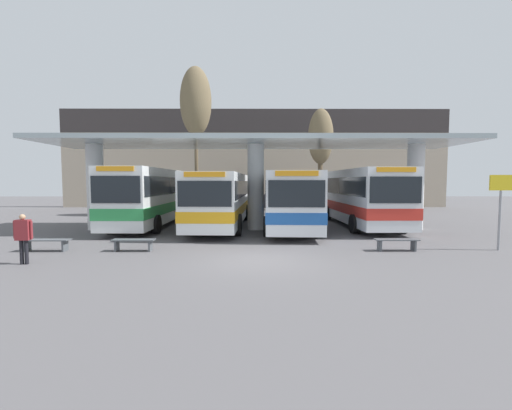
{
  "coord_description": "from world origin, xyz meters",
  "views": [
    {
      "loc": [
        -0.08,
        -11.57,
        2.68
      ],
      "look_at": [
        0.0,
        4.11,
        1.6
      ],
      "focal_mm": 24.0,
      "sensor_mm": 36.0,
      "label": 1
    }
  ],
  "objects_px": {
    "transit_bus_center_bay": "(222,197)",
    "transit_bus_right_bay": "(289,197)",
    "waiting_bench_mid_platform": "(397,242)",
    "pedestrian_waiting": "(23,234)",
    "parked_car_street": "(244,199)",
    "transit_bus_left_bay": "(152,195)",
    "poplar_tree_behind_left": "(196,103)",
    "info_sign_platform": "(501,197)",
    "poplar_tree_behind_right": "(321,138)",
    "transit_bus_far_right_bay": "(360,195)",
    "waiting_bench_far_platform": "(46,242)",
    "waiting_bench_near_pillar": "(134,242)"
  },
  "relations": [
    {
      "from": "transit_bus_center_bay",
      "to": "info_sign_platform",
      "type": "distance_m",
      "value": 13.53
    },
    {
      "from": "info_sign_platform",
      "to": "poplar_tree_behind_right",
      "type": "distance_m",
      "value": 15.89
    },
    {
      "from": "transit_bus_far_right_bay",
      "to": "poplar_tree_behind_left",
      "type": "relative_size",
      "value": 0.91
    },
    {
      "from": "transit_bus_center_bay",
      "to": "waiting_bench_mid_platform",
      "type": "xyz_separation_m",
      "value": [
        7.42,
        -7.32,
        -1.42
      ]
    },
    {
      "from": "waiting_bench_mid_platform",
      "to": "pedestrian_waiting",
      "type": "relative_size",
      "value": 1.01
    },
    {
      "from": "transit_bus_right_bay",
      "to": "info_sign_platform",
      "type": "distance_m",
      "value": 10.03
    },
    {
      "from": "transit_bus_left_bay",
      "to": "poplar_tree_behind_left",
      "type": "xyz_separation_m",
      "value": [
        1.69,
        6.12,
        6.84
      ]
    },
    {
      "from": "pedestrian_waiting",
      "to": "transit_bus_center_bay",
      "type": "bearing_deg",
      "value": 56.07
    },
    {
      "from": "info_sign_platform",
      "to": "poplar_tree_behind_left",
      "type": "relative_size",
      "value": 0.26
    },
    {
      "from": "parked_car_street",
      "to": "poplar_tree_behind_right",
      "type": "bearing_deg",
      "value": -31.17
    },
    {
      "from": "transit_bus_center_bay",
      "to": "waiting_bench_far_platform",
      "type": "relative_size",
      "value": 6.45
    },
    {
      "from": "transit_bus_center_bay",
      "to": "transit_bus_right_bay",
      "type": "height_order",
      "value": "transit_bus_right_bay"
    },
    {
      "from": "transit_bus_right_bay",
      "to": "waiting_bench_mid_platform",
      "type": "distance_m",
      "value": 7.74
    },
    {
      "from": "waiting_bench_mid_platform",
      "to": "poplar_tree_behind_left",
      "type": "distance_m",
      "value": 18.94
    },
    {
      "from": "waiting_bench_near_pillar",
      "to": "waiting_bench_far_platform",
      "type": "relative_size",
      "value": 0.9
    },
    {
      "from": "pedestrian_waiting",
      "to": "parked_car_street",
      "type": "bearing_deg",
      "value": 69.72
    },
    {
      "from": "waiting_bench_mid_platform",
      "to": "parked_car_street",
      "type": "xyz_separation_m",
      "value": [
        -6.49,
        19.23,
        0.72
      ]
    },
    {
      "from": "transit_bus_left_bay",
      "to": "pedestrian_waiting",
      "type": "height_order",
      "value": "transit_bus_left_bay"
    },
    {
      "from": "transit_bus_far_right_bay",
      "to": "parked_car_street",
      "type": "distance_m",
      "value": 13.75
    },
    {
      "from": "poplar_tree_behind_right",
      "to": "pedestrian_waiting",
      "type": "bearing_deg",
      "value": -127.12
    },
    {
      "from": "pedestrian_waiting",
      "to": "parked_car_street",
      "type": "xyz_separation_m",
      "value": [
        6.48,
        21.3,
        0.07
      ]
    },
    {
      "from": "transit_bus_far_right_bay",
      "to": "poplar_tree_behind_right",
      "type": "bearing_deg",
      "value": -82.45
    },
    {
      "from": "transit_bus_right_bay",
      "to": "waiting_bench_mid_platform",
      "type": "height_order",
      "value": "transit_bus_right_bay"
    },
    {
      "from": "waiting_bench_near_pillar",
      "to": "waiting_bench_mid_platform",
      "type": "height_order",
      "value": "same"
    },
    {
      "from": "waiting_bench_mid_platform",
      "to": "parked_car_street",
      "type": "relative_size",
      "value": 0.36
    },
    {
      "from": "waiting_bench_near_pillar",
      "to": "poplar_tree_behind_right",
      "type": "bearing_deg",
      "value": 56.05
    },
    {
      "from": "poplar_tree_behind_left",
      "to": "transit_bus_left_bay",
      "type": "bearing_deg",
      "value": -105.41
    },
    {
      "from": "transit_bus_center_bay",
      "to": "waiting_bench_mid_platform",
      "type": "bearing_deg",
      "value": 137.49
    },
    {
      "from": "transit_bus_left_bay",
      "to": "pedestrian_waiting",
      "type": "xyz_separation_m",
      "value": [
        -1.28,
        -9.67,
        -0.89
      ]
    },
    {
      "from": "waiting_bench_mid_platform",
      "to": "poplar_tree_behind_right",
      "type": "relative_size",
      "value": 0.19
    },
    {
      "from": "transit_bus_right_bay",
      "to": "waiting_bench_far_platform",
      "type": "relative_size",
      "value": 6.27
    },
    {
      "from": "transit_bus_far_right_bay",
      "to": "poplar_tree_behind_left",
      "type": "xyz_separation_m",
      "value": [
        -10.9,
        6.07,
        6.86
      ]
    },
    {
      "from": "transit_bus_left_bay",
      "to": "poplar_tree_behind_left",
      "type": "relative_size",
      "value": 0.92
    },
    {
      "from": "transit_bus_center_bay",
      "to": "transit_bus_right_bay",
      "type": "distance_m",
      "value": 3.99
    },
    {
      "from": "waiting_bench_far_platform",
      "to": "waiting_bench_near_pillar",
      "type": "bearing_deg",
      "value": 0.0
    },
    {
      "from": "transit_bus_center_bay",
      "to": "poplar_tree_behind_right",
      "type": "distance_m",
      "value": 11.41
    },
    {
      "from": "waiting_bench_far_platform",
      "to": "poplar_tree_behind_left",
      "type": "relative_size",
      "value": 0.16
    },
    {
      "from": "pedestrian_waiting",
      "to": "parked_car_street",
      "type": "relative_size",
      "value": 0.36
    },
    {
      "from": "waiting_bench_near_pillar",
      "to": "poplar_tree_behind_left",
      "type": "relative_size",
      "value": 0.14
    },
    {
      "from": "transit_bus_center_bay",
      "to": "waiting_bench_near_pillar",
      "type": "relative_size",
      "value": 7.19
    },
    {
      "from": "poplar_tree_behind_left",
      "to": "poplar_tree_behind_right",
      "type": "distance_m",
      "value": 10.28
    },
    {
      "from": "waiting_bench_near_pillar",
      "to": "poplar_tree_behind_right",
      "type": "xyz_separation_m",
      "value": [
        10.03,
        14.9,
        5.83
      ]
    },
    {
      "from": "info_sign_platform",
      "to": "parked_car_street",
      "type": "height_order",
      "value": "info_sign_platform"
    },
    {
      "from": "transit_bus_right_bay",
      "to": "parked_car_street",
      "type": "xyz_separation_m",
      "value": [
        -3.03,
        12.45,
        -0.7
      ]
    },
    {
      "from": "transit_bus_right_bay",
      "to": "transit_bus_center_bay",
      "type": "bearing_deg",
      "value": -4.93
    },
    {
      "from": "transit_bus_right_bay",
      "to": "poplar_tree_behind_left",
      "type": "distance_m",
      "value": 11.81
    },
    {
      "from": "transit_bus_left_bay",
      "to": "poplar_tree_behind_right",
      "type": "bearing_deg",
      "value": -147.08
    },
    {
      "from": "transit_bus_far_right_bay",
      "to": "waiting_bench_far_platform",
      "type": "height_order",
      "value": "transit_bus_far_right_bay"
    },
    {
      "from": "waiting_bench_far_platform",
      "to": "poplar_tree_behind_right",
      "type": "height_order",
      "value": "poplar_tree_behind_right"
    },
    {
      "from": "parked_car_street",
      "to": "waiting_bench_mid_platform",
      "type": "bearing_deg",
      "value": -68.34
    }
  ]
}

